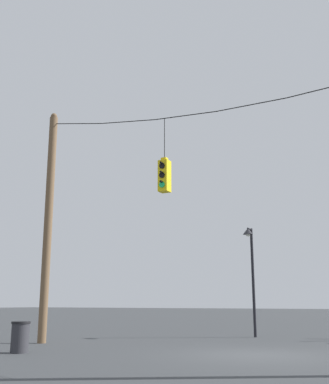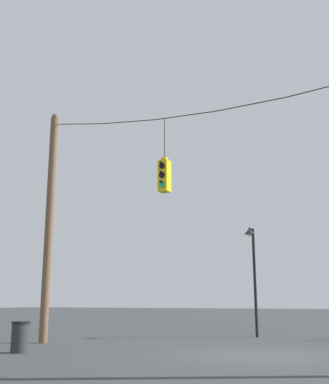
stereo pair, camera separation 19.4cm
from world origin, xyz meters
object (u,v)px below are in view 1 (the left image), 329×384
object	(u,v)px
traffic_light_near_right_pole	(165,176)
trash_bin	(20,337)
utility_pole_left	(48,222)
street_lamp	(251,258)

from	to	relation	value
traffic_light_near_right_pole	trash_bin	world-z (taller)	traffic_light_near_right_pole
utility_pole_left	trash_bin	distance (m)	5.18
street_lamp	trash_bin	size ratio (longest dim) A/B	5.21
street_lamp	trash_bin	distance (m)	10.39
street_lamp	trash_bin	world-z (taller)	street_lamp
utility_pole_left	street_lamp	distance (m)	8.59
traffic_light_near_right_pole	street_lamp	world-z (taller)	traffic_light_near_right_pole
traffic_light_near_right_pole	street_lamp	xyz separation A→B (m)	(0.91, 6.21, -2.30)
utility_pole_left	street_lamp	bearing A→B (deg)	46.77
utility_pole_left	traffic_light_near_right_pole	distance (m)	5.08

